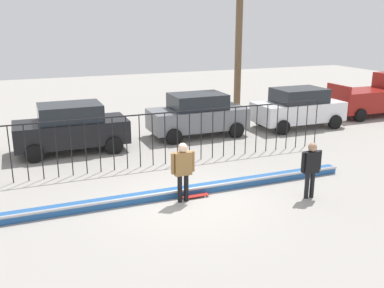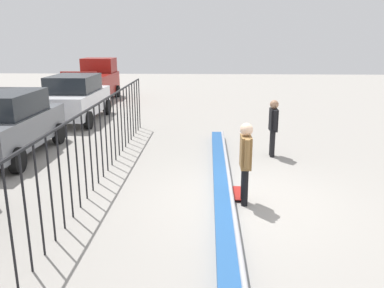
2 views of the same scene
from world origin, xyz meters
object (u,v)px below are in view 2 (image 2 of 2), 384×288
(skateboard, at_px, (237,193))
(camera_operator, at_px, (273,123))
(pickup_truck, at_px, (94,82))
(parked_car_gray, at_px, (6,124))
(skateboarder, at_px, (246,156))
(parked_car_white, at_px, (75,98))

(skateboard, bearing_deg, camera_operator, -41.00)
(camera_operator, height_order, pickup_truck, pickup_truck)
(parked_car_gray, height_order, pickup_truck, pickup_truck)
(camera_operator, bearing_deg, skateboard, -22.53)
(pickup_truck, bearing_deg, parked_car_gray, 179.94)
(camera_operator, distance_m, pickup_truck, 13.14)
(skateboard, height_order, pickup_truck, pickup_truck)
(skateboard, height_order, parked_car_gray, parked_car_gray)
(camera_operator, distance_m, parked_car_gray, 7.77)
(pickup_truck, bearing_deg, skateboard, -154.85)
(skateboarder, bearing_deg, skateboard, 0.88)
(parked_car_gray, height_order, parked_car_white, same)
(parked_car_white, bearing_deg, skateboarder, -146.98)
(parked_car_gray, bearing_deg, skateboarder, -118.03)
(skateboard, xyz_separation_m, camera_operator, (3.09, -1.23, 0.94))
(skateboarder, distance_m, skateboard, 1.08)
(skateboarder, height_order, camera_operator, skateboarder)
(skateboarder, relative_size, pickup_truck, 0.37)
(camera_operator, relative_size, pickup_truck, 0.36)
(skateboarder, bearing_deg, parked_car_gray, 51.26)
(parked_car_gray, relative_size, parked_car_white, 1.00)
(skateboarder, xyz_separation_m, pickup_truck, (13.82, 7.04, -0.01))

